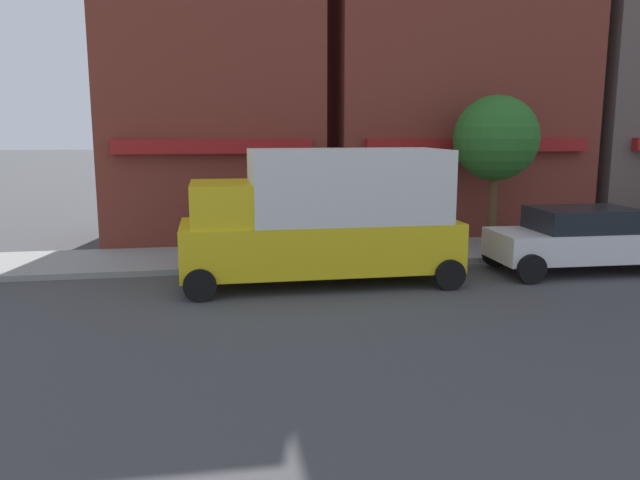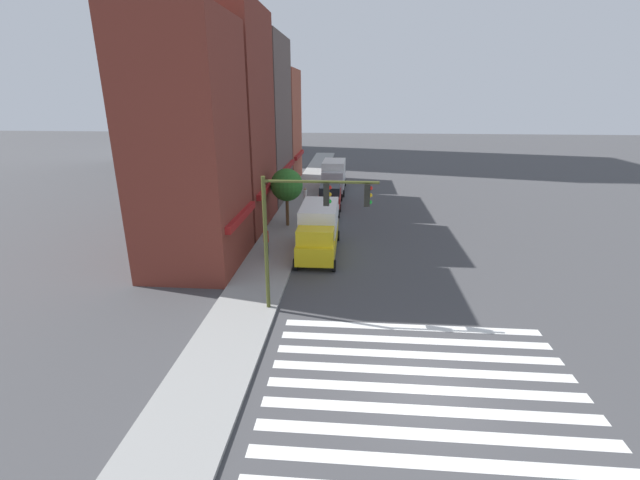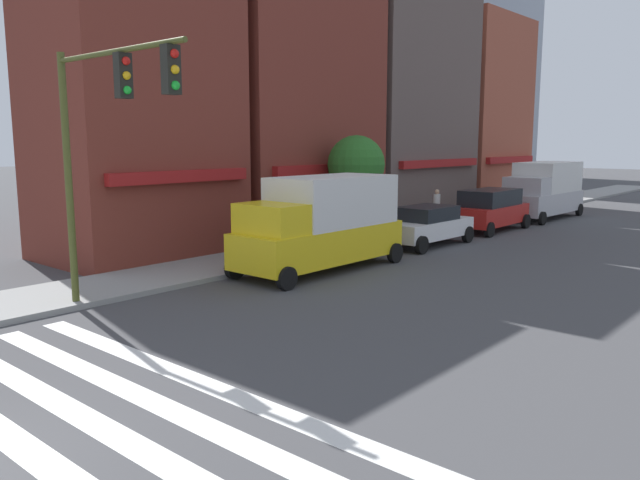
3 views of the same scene
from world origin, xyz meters
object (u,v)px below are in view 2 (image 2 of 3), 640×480
at_px(suv_red, 330,195).
at_px(street_tree, 287,185).
at_px(sedan_white, 326,213).
at_px(box_truck_yellow, 319,229).
at_px(traffic_signal, 306,217).
at_px(box_truck_silver, 334,176).
at_px(pedestrian_white_shirt, 305,197).
at_px(pedestrian_red_jacket, 266,241).

relative_size(suv_red, street_tree, 1.11).
bearing_deg(sedan_white, box_truck_yellow, -178.72).
distance_m(sedan_white, suv_red, 5.61).
height_order(traffic_signal, sedan_white, traffic_signal).
bearing_deg(box_truck_silver, suv_red, -179.12).
bearing_deg(pedestrian_white_shirt, street_tree, 151.19).
xyz_separation_m(suv_red, pedestrian_red_jacket, (-12.99, 3.13, 0.04)).
bearing_deg(box_truck_yellow, street_tree, 27.41).
bearing_deg(box_truck_silver, sedan_white, -179.12).
relative_size(traffic_signal, pedestrian_red_jacket, 3.54).
bearing_deg(suv_red, sedan_white, 179.17).
bearing_deg(box_truck_yellow, suv_red, -0.00).
relative_size(sedan_white, pedestrian_red_jacket, 2.51).
bearing_deg(pedestrian_red_jacket, traffic_signal, -13.23).
xyz_separation_m(sedan_white, pedestrian_red_jacket, (-7.39, 3.13, 0.23)).
relative_size(box_truck_yellow, sedan_white, 1.40).
relative_size(suv_red, pedestrian_red_jacket, 2.67).
bearing_deg(street_tree, pedestrian_red_jacket, 177.07).
height_order(sedan_white, suv_red, suv_red).
bearing_deg(street_tree, traffic_signal, -167.46).
relative_size(pedestrian_white_shirt, street_tree, 0.41).
bearing_deg(pedestrian_white_shirt, box_truck_yellow, 170.18).
relative_size(suv_red, pedestrian_white_shirt, 2.67).
xyz_separation_m(traffic_signal, box_truck_silver, (26.00, 0.09, -2.96)).
height_order(suv_red, pedestrian_white_shirt, suv_red).
relative_size(traffic_signal, box_truck_silver, 1.00).
height_order(suv_red, box_truck_silver, box_truck_silver).
distance_m(traffic_signal, pedestrian_red_jacket, 8.15).
height_order(box_truck_yellow, pedestrian_white_shirt, box_truck_yellow).
height_order(suv_red, pedestrian_red_jacket, suv_red).
xyz_separation_m(box_truck_yellow, pedestrian_white_shirt, (10.67, 2.05, -0.51)).
height_order(traffic_signal, pedestrian_red_jacket, traffic_signal).
bearing_deg(pedestrian_white_shirt, pedestrian_red_jacket, 154.02).
relative_size(pedestrian_red_jacket, street_tree, 0.41).
xyz_separation_m(traffic_signal, box_truck_yellow, (7.58, 0.09, -2.96)).
bearing_deg(street_tree, pedestrian_white_shirt, -8.13).
relative_size(traffic_signal, sedan_white, 1.41).
bearing_deg(box_truck_yellow, sedan_white, -0.00).
distance_m(box_truck_yellow, box_truck_silver, 18.41).
xyz_separation_m(box_truck_yellow, sedan_white, (6.44, 0.00, -0.75)).
height_order(box_truck_silver, street_tree, street_tree).
bearing_deg(sedan_white, pedestrian_red_jacket, 158.35).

